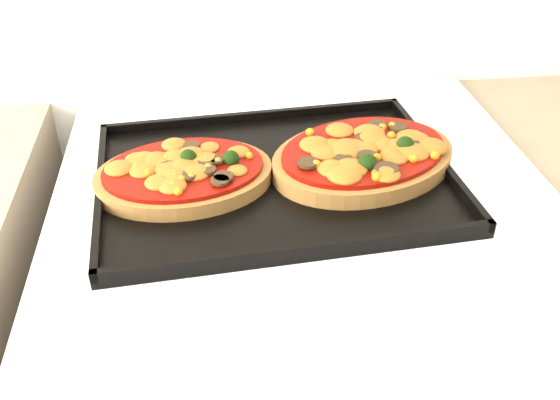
{
  "coord_description": "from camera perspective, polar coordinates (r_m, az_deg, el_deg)",
  "views": [
    {
      "loc": [
        -0.06,
        1.1,
        1.32
      ],
      "look_at": [
        0.01,
        1.67,
        0.92
      ],
      "focal_mm": 40.0,
      "sensor_mm": 36.0,
      "label": 1
    }
  ],
  "objects": [
    {
      "name": "baking_tray",
      "position": [
        0.74,
        -0.5,
        2.31
      ],
      "size": [
        0.43,
        0.33,
        0.02
      ],
      "primitive_type": "cube",
      "rotation": [
        0.0,
        0.0,
        0.07
      ],
      "color": "black",
      "rests_on": "stove"
    },
    {
      "name": "pizza_left",
      "position": [
        0.73,
        -8.79,
        2.5
      ],
      "size": [
        0.22,
        0.17,
        0.03
      ],
      "primitive_type": null,
      "rotation": [
        0.0,
        0.0,
        0.11
      ],
      "color": "#A9783A",
      "rests_on": "baking_tray"
    },
    {
      "name": "pizza_right",
      "position": [
        0.76,
        7.63,
        4.11
      ],
      "size": [
        0.27,
        0.24,
        0.03
      ],
      "primitive_type": null,
      "rotation": [
        0.0,
        0.0,
        0.34
      ],
      "color": "#A9783A",
      "rests_on": "baking_tray"
    }
  ]
}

